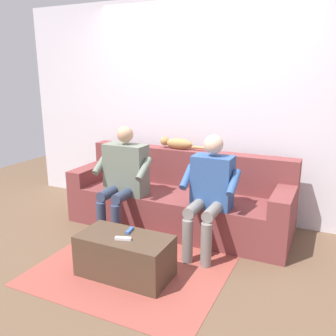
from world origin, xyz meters
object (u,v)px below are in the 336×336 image
(couch, at_px, (180,200))
(remote_blue, at_px, (130,231))
(person_right_seated, at_px, (123,175))
(person_left_seated, at_px, (210,189))
(cat_on_backrest, at_px, (177,143))
(coffee_table, at_px, (125,256))
(remote_white, at_px, (123,238))

(couch, xyz_separation_m, remote_blue, (0.01, 1.07, 0.07))
(couch, relative_size, person_right_seated, 2.13)
(person_left_seated, xyz_separation_m, remote_blue, (0.49, 0.66, -0.25))
(couch, distance_m, cat_on_backrest, 0.66)
(coffee_table, bearing_deg, person_right_seated, -57.85)
(cat_on_backrest, distance_m, remote_blue, 1.42)
(coffee_table, bearing_deg, couch, -90.00)
(coffee_table, height_order, person_right_seated, person_right_seated)
(person_left_seated, bearing_deg, remote_blue, 53.38)
(couch, distance_m, coffee_table, 1.18)
(person_right_seated, distance_m, remote_white, 1.02)
(coffee_table, xyz_separation_m, cat_on_backrest, (0.15, -1.41, 0.72))
(person_left_seated, xyz_separation_m, cat_on_backrest, (0.64, -0.65, 0.27))
(coffee_table, xyz_separation_m, remote_blue, (0.01, -0.10, 0.19))
(couch, height_order, coffee_table, couch)
(coffee_table, distance_m, remote_white, 0.20)
(cat_on_backrest, bearing_deg, coffee_table, 95.98)
(coffee_table, relative_size, person_right_seated, 0.69)
(couch, distance_m, remote_blue, 1.08)
(couch, height_order, remote_blue, couch)
(cat_on_backrest, distance_m, remote_white, 1.57)
(cat_on_backrest, xyz_separation_m, remote_blue, (-0.14, 1.31, -0.53))
(person_left_seated, relative_size, cat_on_backrest, 2.05)
(cat_on_backrest, relative_size, remote_blue, 4.56)
(couch, bearing_deg, person_left_seated, 140.00)
(coffee_table, height_order, remote_white, remote_white)
(person_left_seated, distance_m, person_right_seated, 0.98)
(cat_on_backrest, relative_size, remote_white, 4.10)
(person_right_seated, bearing_deg, remote_blue, 125.30)
(remote_blue, bearing_deg, person_left_seated, 134.17)
(person_left_seated, relative_size, person_right_seated, 0.98)
(coffee_table, xyz_separation_m, person_left_seated, (-0.49, -0.76, 0.45))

